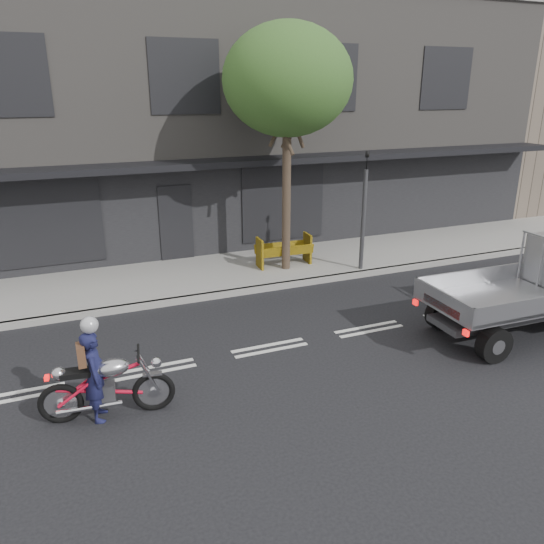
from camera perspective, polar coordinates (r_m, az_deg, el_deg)
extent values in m
plane|color=black|center=(11.13, -0.25, -8.18)|extent=(80.00, 80.00, 0.00)
cube|color=gray|center=(15.21, -6.89, -0.28)|extent=(32.00, 3.20, 0.15)
cube|color=gray|center=(13.76, -5.09, -2.35)|extent=(32.00, 0.20, 0.15)
cube|color=slate|center=(20.82, -12.44, 15.74)|extent=(26.00, 10.00, 8.00)
cylinder|color=#382B21|center=(14.93, 1.55, 7.17)|extent=(0.24, 0.24, 4.00)
ellipsoid|color=#325720|center=(14.60, 1.68, 19.94)|extent=(3.40, 3.40, 2.89)
cylinder|color=#2D2D30|center=(15.23, 9.77, 5.20)|extent=(0.12, 0.12, 3.00)
imported|color=black|center=(14.91, 10.16, 11.74)|extent=(0.08, 0.10, 0.50)
torus|color=black|center=(9.37, -21.77, -13.02)|extent=(0.71, 0.20, 0.71)
torus|color=black|center=(9.25, -12.60, -12.45)|extent=(0.71, 0.20, 0.71)
cube|color=#2D2D30|center=(9.23, -17.63, -12.20)|extent=(0.39, 0.30, 0.29)
ellipsoid|color=#B7B7BC|center=(9.01, -16.83, -9.81)|extent=(0.61, 0.40, 0.29)
cube|color=black|center=(9.07, -20.04, -10.14)|extent=(0.59, 0.32, 0.09)
cylinder|color=black|center=(8.89, -14.19, -8.47)|extent=(0.13, 0.63, 0.04)
imported|color=#16183E|center=(9.06, -18.44, -10.56)|extent=(0.45, 0.61, 1.54)
cylinder|color=black|center=(11.34, 22.75, -7.22)|extent=(0.73, 0.28, 0.72)
cylinder|color=black|center=(12.42, 17.77, -4.29)|extent=(0.73, 0.28, 0.72)
cube|color=#2D2D30|center=(12.80, 25.41, -3.80)|extent=(4.38, 1.06, 0.13)
cube|color=#A0A0A5|center=(12.13, 22.98, -2.89)|extent=(2.89, 1.92, 0.09)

